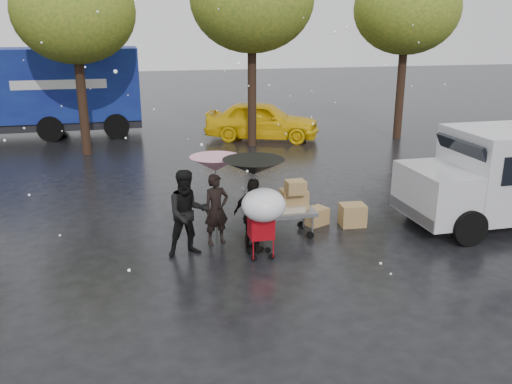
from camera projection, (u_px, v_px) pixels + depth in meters
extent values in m
plane|color=black|center=(244.00, 258.00, 10.67)|extent=(90.00, 90.00, 0.00)
imported|color=black|center=(216.00, 209.00, 11.20)|extent=(0.62, 0.49, 1.49)
imported|color=black|center=(188.00, 213.00, 10.59)|extent=(0.93, 0.76, 1.74)
imported|color=black|center=(254.00, 216.00, 10.73)|extent=(0.91, 0.89, 1.54)
cylinder|color=#4C4C4C|center=(216.00, 204.00, 11.16)|extent=(0.02, 0.02, 1.72)
cone|color=#DB5A7C|center=(215.00, 164.00, 10.91)|extent=(1.04, 1.04, 0.30)
sphere|color=#4C4C4C|center=(215.00, 162.00, 10.90)|extent=(0.06, 0.06, 0.06)
cylinder|color=#4C4C4C|center=(254.00, 210.00, 10.70)|extent=(0.02, 0.02, 1.78)
cone|color=black|center=(254.00, 167.00, 10.43)|extent=(1.21, 1.21, 0.30)
sphere|color=#4C4C4C|center=(254.00, 165.00, 10.42)|extent=(0.06, 0.06, 0.06)
cube|color=slate|center=(280.00, 212.00, 11.63)|extent=(1.50, 0.80, 0.08)
cylinder|color=slate|center=(245.00, 203.00, 11.39)|extent=(0.04, 0.04, 0.60)
cube|color=olive|center=(294.00, 199.00, 11.73)|extent=(0.55, 0.45, 0.40)
cube|color=olive|center=(267.00, 205.00, 11.40)|extent=(0.45, 0.40, 0.35)
cube|color=olive|center=(296.00, 187.00, 11.38)|extent=(0.40, 0.35, 0.28)
cube|color=tan|center=(282.00, 207.00, 11.61)|extent=(0.90, 0.55, 0.12)
cylinder|color=black|center=(256.00, 240.00, 11.34)|extent=(0.16, 0.05, 0.16)
cylinder|color=black|center=(249.00, 229.00, 11.93)|extent=(0.16, 0.05, 0.16)
cylinder|color=black|center=(310.00, 235.00, 11.61)|extent=(0.16, 0.05, 0.16)
cylinder|color=black|center=(301.00, 225.00, 12.20)|extent=(0.16, 0.05, 0.16)
cube|color=#A60913|center=(261.00, 226.00, 10.53)|extent=(0.47, 0.41, 0.45)
cylinder|color=#A60913|center=(264.00, 211.00, 10.24)|extent=(0.42, 0.02, 0.02)
cylinder|color=#4C4C4C|center=(264.00, 215.00, 10.26)|extent=(0.02, 0.02, 0.60)
ellipsoid|color=white|center=(264.00, 205.00, 10.20)|extent=(0.84, 0.84, 0.63)
cylinder|color=black|center=(254.00, 258.00, 10.51)|extent=(0.12, 0.04, 0.12)
cylinder|color=black|center=(250.00, 252.00, 10.81)|extent=(0.12, 0.04, 0.12)
cylinder|color=black|center=(272.00, 256.00, 10.59)|extent=(0.12, 0.04, 0.12)
cylinder|color=black|center=(268.00, 250.00, 10.89)|extent=(0.12, 0.04, 0.12)
cube|color=silver|center=(437.00, 193.00, 11.92)|extent=(1.20, 1.95, 1.10)
cube|color=black|center=(464.00, 154.00, 11.79)|extent=(0.37, 1.70, 0.67)
cube|color=slate|center=(413.00, 212.00, 11.92)|extent=(0.12, 1.90, 0.25)
cylinder|color=black|center=(468.00, 227.00, 11.22)|extent=(0.76, 0.28, 0.76)
cylinder|color=black|center=(421.00, 200.00, 12.99)|extent=(0.76, 0.28, 0.76)
cube|color=navy|center=(63.00, 84.00, 21.77)|extent=(6.00, 2.50, 2.80)
cube|color=black|center=(41.00, 123.00, 22.01)|extent=(8.00, 2.30, 0.35)
cube|color=silver|center=(59.00, 85.00, 20.58)|extent=(3.50, 0.03, 0.35)
cylinder|color=black|center=(117.00, 126.00, 21.63)|extent=(1.00, 0.30, 1.00)
cylinder|color=black|center=(117.00, 117.00, 23.77)|extent=(1.00, 0.30, 1.00)
cube|color=olive|center=(352.00, 215.00, 12.33)|extent=(0.59, 0.49, 0.50)
cube|color=olive|center=(316.00, 216.00, 12.42)|extent=(0.62, 0.56, 0.39)
imported|color=yellow|center=(262.00, 120.00, 21.37)|extent=(4.80, 3.35, 1.52)
cylinder|color=black|center=(81.00, 90.00, 18.50)|extent=(0.32, 0.32, 4.48)
ellipsoid|color=#3B5F1B|center=(74.00, 11.00, 17.74)|extent=(4.00, 4.00, 3.40)
cylinder|color=black|center=(252.00, 80.00, 19.78)|extent=(0.32, 0.32, 4.90)
cylinder|color=black|center=(401.00, 80.00, 21.17)|extent=(0.32, 0.32, 4.62)
ellipsoid|color=#3B5F1B|center=(407.00, 9.00, 20.38)|extent=(4.00, 4.00, 3.40)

